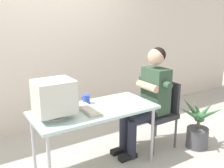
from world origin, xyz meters
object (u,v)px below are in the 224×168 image
(desk, at_px, (95,113))
(person_seated, at_px, (149,96))
(desk_mug, at_px, (86,99))
(crt_monitor, at_px, (55,97))
(keyboard, at_px, (88,109))
(office_chair, at_px, (160,110))
(potted_plant, at_px, (198,127))

(desk, bearing_deg, person_seated, 0.57)
(desk_mug, bearing_deg, crt_monitor, -154.30)
(keyboard, xyz_separation_m, office_chair, (1.08, 0.02, -0.23))
(keyboard, xyz_separation_m, desk_mug, (0.09, 0.21, 0.04))
(desk, xyz_separation_m, desk_mug, (-0.00, 0.20, 0.11))
(desk, bearing_deg, keyboard, -173.73)
(potted_plant, bearing_deg, person_seated, 149.73)
(office_chair, distance_m, person_seated, 0.30)
(office_chair, relative_size, desk_mug, 8.19)
(desk, xyz_separation_m, potted_plant, (1.37, -0.33, -0.38))
(crt_monitor, relative_size, keyboard, 0.91)
(person_seated, distance_m, desk_mug, 0.82)
(crt_monitor, bearing_deg, potted_plant, -9.73)
(office_chair, bearing_deg, person_seated, 180.00)
(office_chair, bearing_deg, keyboard, -179.06)
(office_chair, xyz_separation_m, desk_mug, (-0.99, 0.19, 0.27))
(desk_mug, bearing_deg, office_chair, -11.05)
(desk, relative_size, potted_plant, 2.05)
(desk, height_order, keyboard, keyboard)
(person_seated, height_order, potted_plant, person_seated)
(keyboard, relative_size, potted_plant, 0.64)
(office_chair, relative_size, potted_plant, 1.30)
(keyboard, bearing_deg, potted_plant, -12.39)
(crt_monitor, distance_m, desk_mug, 0.53)
(crt_monitor, distance_m, person_seated, 1.27)
(person_seated, bearing_deg, desk, -179.43)
(office_chair, height_order, person_seated, person_seated)
(keyboard, height_order, potted_plant, keyboard)
(desk, xyz_separation_m, crt_monitor, (-0.46, -0.02, 0.28))
(potted_plant, height_order, desk_mug, desk_mug)
(potted_plant, bearing_deg, keyboard, 167.61)
(keyboard, bearing_deg, desk_mug, 67.24)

